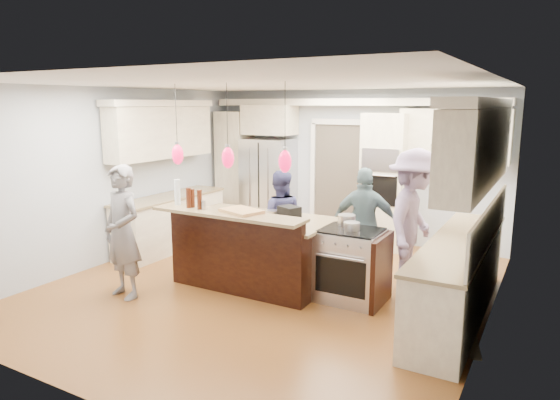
{
  "coord_description": "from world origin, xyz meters",
  "views": [
    {
      "loc": [
        3.3,
        -5.51,
        2.45
      ],
      "look_at": [
        0.0,
        0.35,
        1.15
      ],
      "focal_mm": 32.0,
      "sensor_mm": 36.0,
      "label": 1
    }
  ],
  "objects_px": {
    "kitchen_island": "(254,249)",
    "person_far_left": "(280,219)",
    "island_range": "(353,265)",
    "person_bar_end": "(123,232)",
    "refrigerator": "(268,186)"
  },
  "relations": [
    {
      "from": "refrigerator",
      "to": "kitchen_island",
      "type": "xyz_separation_m",
      "value": [
        1.3,
        -2.57,
        -0.42
      ]
    },
    {
      "from": "kitchen_island",
      "to": "person_far_left",
      "type": "distance_m",
      "value": 0.82
    },
    {
      "from": "kitchen_island",
      "to": "person_far_left",
      "type": "xyz_separation_m",
      "value": [
        -0.04,
        0.78,
        0.26
      ]
    },
    {
      "from": "refrigerator",
      "to": "person_bar_end",
      "type": "bearing_deg",
      "value": -88.27
    },
    {
      "from": "kitchen_island",
      "to": "person_far_left",
      "type": "bearing_deg",
      "value": 93.07
    },
    {
      "from": "island_range",
      "to": "person_far_left",
      "type": "height_order",
      "value": "person_far_left"
    },
    {
      "from": "island_range",
      "to": "person_far_left",
      "type": "distance_m",
      "value": 1.64
    },
    {
      "from": "refrigerator",
      "to": "person_far_left",
      "type": "height_order",
      "value": "refrigerator"
    },
    {
      "from": "kitchen_island",
      "to": "island_range",
      "type": "relative_size",
      "value": 2.28
    },
    {
      "from": "refrigerator",
      "to": "island_range",
      "type": "relative_size",
      "value": 1.96
    },
    {
      "from": "kitchen_island",
      "to": "person_bar_end",
      "type": "bearing_deg",
      "value": -133.82
    },
    {
      "from": "person_bar_end",
      "to": "refrigerator",
      "type": "bearing_deg",
      "value": 101.65
    },
    {
      "from": "island_range",
      "to": "person_bar_end",
      "type": "relative_size",
      "value": 0.54
    },
    {
      "from": "person_bar_end",
      "to": "person_far_left",
      "type": "bearing_deg",
      "value": 70.31
    },
    {
      "from": "refrigerator",
      "to": "kitchen_island",
      "type": "relative_size",
      "value": 0.86
    }
  ]
}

